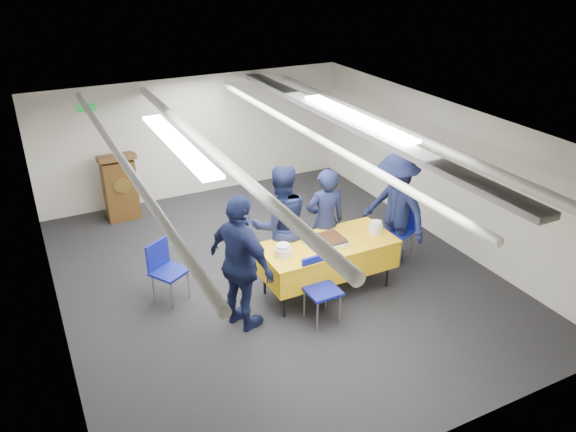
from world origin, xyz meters
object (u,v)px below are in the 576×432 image
object	(u,v)px
chair_right	(401,225)
sailor_d	(395,210)
sailor_c	(241,264)
serving_table	(327,256)
podium	(120,185)
chair_near	(319,282)
sailor_a	(325,222)
chair_left	(164,265)
sheet_cake	(326,241)
sailor_b	(281,225)

from	to	relation	value
chair_right	sailor_d	size ratio (longest dim) A/B	0.49
chair_right	sailor_c	size ratio (longest dim) A/B	0.47
serving_table	podium	world-z (taller)	podium
chair_near	sailor_a	size ratio (longest dim) A/B	0.53
chair_left	sheet_cake	bearing A→B (deg)	-22.48
sailor_a	sailor_b	world-z (taller)	sailor_b
sailor_a	sheet_cake	bearing A→B (deg)	68.63
sheet_cake	sailor_a	xyz separation A→B (m)	(0.28, 0.49, 0.01)
serving_table	sailor_b	distance (m)	0.79
serving_table	chair_right	bearing A→B (deg)	13.17
sheet_cake	sailor_c	world-z (taller)	sailor_c
chair_near	sailor_d	bearing A→B (deg)	23.90
sailor_d	podium	bearing A→B (deg)	-148.75
sailor_d	sailor_c	bearing A→B (deg)	-93.03
sheet_cake	chair_right	size ratio (longest dim) A/B	0.61
sailor_c	sailor_d	distance (m)	2.74
chair_near	sailor_c	size ratio (longest dim) A/B	0.47
serving_table	chair_near	xyz separation A→B (m)	(-0.41, -0.50, -0.03)
chair_right	sailor_b	xyz separation A→B (m)	(-1.99, 0.19, 0.37)
chair_left	sailor_a	bearing A→B (deg)	-8.65
chair_near	sailor_c	world-z (taller)	sailor_c
sailor_c	chair_right	bearing A→B (deg)	-99.00
serving_table	sailor_a	world-z (taller)	sailor_a
podium	sailor_a	xyz separation A→B (m)	(2.32, -3.26, 0.21)
sheet_cake	podium	size ratio (longest dim) A/B	0.43
chair_near	sailor_b	size ratio (longest dim) A/B	0.48
chair_left	sailor_a	world-z (taller)	sailor_a
sailor_a	sailor_b	bearing A→B (deg)	1.72
chair_left	sailor_d	size ratio (longest dim) A/B	0.49
chair_right	chair_left	xyz separation A→B (m)	(-3.63, 0.46, 0.00)
chair_near	sailor_a	xyz separation A→B (m)	(0.64, 0.97, 0.30)
sailor_a	sailor_d	bearing A→B (deg)	177.76
sailor_c	chair_near	bearing A→B (deg)	-126.45
chair_near	sailor_d	size ratio (longest dim) A/B	0.49
sailor_b	sailor_c	distance (m)	1.20
chair_right	sailor_b	size ratio (longest dim) A/B	0.48
podium	sailor_d	bearing A→B (deg)	-45.44
chair_right	sailor_c	xyz separation A→B (m)	(-2.91, -0.58, 0.39)
sailor_b	sailor_c	bearing A→B (deg)	50.90
sailor_b	sailor_d	size ratio (longest dim) A/B	1.02
podium	sailor_b	bearing A→B (deg)	-62.85
sheet_cake	chair_near	size ratio (longest dim) A/B	0.61
sheet_cake	chair_left	world-z (taller)	chair_left
chair_left	sailor_b	distance (m)	1.70
podium	sailor_d	world-z (taller)	sailor_d
chair_right	sailor_d	bearing A→B (deg)	-156.57
sheet_cake	chair_near	distance (m)	0.66
chair_left	sailor_b	xyz separation A→B (m)	(1.64, -0.28, 0.37)
sailor_a	serving_table	bearing A→B (deg)	72.35
chair_right	sailor_a	xyz separation A→B (m)	(-1.31, 0.11, 0.30)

